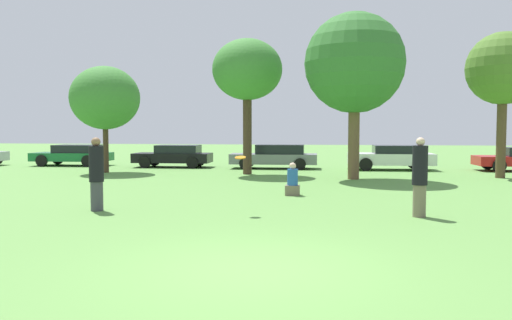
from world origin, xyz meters
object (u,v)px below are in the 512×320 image
(tree_0, at_px, (105,98))
(tree_3, at_px, (503,70))
(person_thrower, at_px, (96,174))
(parked_car_white, at_px, (392,157))
(person_catcher, at_px, (420,177))
(bystander_sitting, at_px, (293,182))
(parked_car_green, at_px, (74,154))
(tree_2, at_px, (355,64))
(parked_car_grey, at_px, (276,156))
(tree_1, at_px, (247,71))
(frisbee, at_px, (240,157))
(parked_car_black, at_px, (174,156))

(tree_0, height_order, tree_3, tree_3)
(person_thrower, distance_m, parked_car_white, 17.47)
(person_catcher, relative_size, bystander_sitting, 1.84)
(bystander_sitting, bearing_deg, parked_car_green, 139.19)
(tree_2, relative_size, tree_3, 1.11)
(tree_0, relative_size, parked_car_grey, 1.11)
(tree_1, xyz_separation_m, parked_car_green, (-10.74, 4.11, -4.16))
(person_thrower, relative_size, parked_car_green, 0.44)
(tree_1, relative_size, tree_2, 0.90)
(frisbee, bearing_deg, parked_car_black, 112.61)
(person_catcher, xyz_separation_m, tree_2, (-1.17, 9.38, 3.87))
(tree_2, bearing_deg, tree_1, 160.11)
(tree_3, height_order, parked_car_green, tree_3)
(person_catcher, bearing_deg, frisbee, 0.76)
(tree_2, height_order, parked_car_black, tree_2)
(bystander_sitting, xyz_separation_m, tree_0, (-9.56, 7.35, 3.17))
(bystander_sitting, height_order, tree_2, tree_2)
(person_thrower, distance_m, tree_2, 12.49)
(person_catcher, distance_m, tree_2, 10.21)
(bystander_sitting, xyz_separation_m, parked_car_green, (-13.38, 11.55, 0.21))
(tree_1, height_order, parked_car_black, tree_1)
(frisbee, xyz_separation_m, tree_3, (9.55, 10.97, 3.23))
(tree_0, distance_m, parked_car_green, 6.40)
(tree_3, distance_m, parked_car_grey, 11.61)
(tree_0, height_order, tree_2, tree_2)
(parked_car_green, relative_size, parked_car_black, 1.03)
(person_catcher, height_order, frisbee, person_catcher)
(person_catcher, xyz_separation_m, bystander_sitting, (-3.34, 3.69, -0.55))
(parked_car_black, bearing_deg, parked_car_green, -4.76)
(person_catcher, relative_size, tree_0, 0.38)
(tree_3, xyz_separation_m, parked_car_green, (-21.88, 4.43, -4.01))
(person_thrower, height_order, bystander_sitting, person_thrower)
(parked_car_grey, bearing_deg, parked_car_white, 177.91)
(tree_2, relative_size, parked_car_black, 1.64)
(parked_car_black, bearing_deg, tree_1, 139.73)
(frisbee, relative_size, tree_3, 0.04)
(person_thrower, xyz_separation_m, person_catcher, (8.18, 0.20, 0.01))
(tree_3, bearing_deg, parked_car_black, 165.55)
(parked_car_grey, bearing_deg, parked_car_green, -3.96)
(person_thrower, height_order, tree_3, tree_3)
(person_thrower, relative_size, tree_1, 0.31)
(parked_car_green, bearing_deg, tree_1, 157.61)
(bystander_sitting, relative_size, tree_2, 0.15)
(person_catcher, bearing_deg, parked_car_white, -95.36)
(frisbee, xyz_separation_m, parked_car_green, (-12.34, 15.40, -0.78))
(tree_0, xyz_separation_m, parked_car_white, (13.92, 3.62, -2.92))
(bystander_sitting, bearing_deg, tree_1, 109.52)
(tree_1, xyz_separation_m, tree_3, (11.14, -0.31, -0.15))
(tree_1, height_order, parked_car_white, tree_1)
(tree_3, distance_m, parked_car_green, 22.68)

